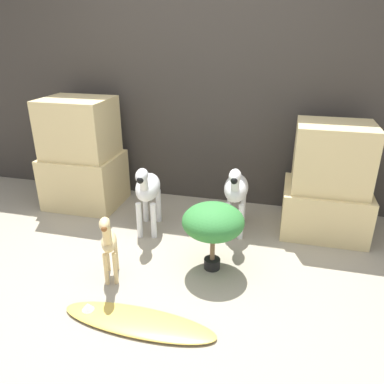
{
  "coord_description": "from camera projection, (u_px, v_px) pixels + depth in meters",
  "views": [
    {
      "loc": [
        0.75,
        -1.92,
        1.65
      ],
      "look_at": [
        0.03,
        0.93,
        0.36
      ],
      "focal_mm": 35.0,
      "sensor_mm": 36.0,
      "label": 1
    }
  ],
  "objects": [
    {
      "name": "ground_plane",
      "position": [
        154.0,
        293.0,
        2.54
      ],
      "size": [
        14.0,
        14.0,
        0.0
      ],
      "primitive_type": "plane",
      "color": "#9E937F"
    },
    {
      "name": "wall_back",
      "position": [
        208.0,
        92.0,
        3.56
      ],
      "size": [
        6.4,
        0.08,
        2.2
      ],
      "color": "#38332D",
      "rests_on": "ground_plane"
    },
    {
      "name": "rock_pillar_left",
      "position": [
        82.0,
        156.0,
        3.66
      ],
      "size": [
        0.71,
        0.58,
        1.06
      ],
      "color": "#DBC184",
      "rests_on": "ground_plane"
    },
    {
      "name": "rock_pillar_right",
      "position": [
        328.0,
        184.0,
        3.17
      ],
      "size": [
        0.71,
        0.58,
        0.96
      ],
      "color": "#DBC184",
      "rests_on": "ground_plane"
    },
    {
      "name": "zebra_right",
      "position": [
        236.0,
        190.0,
        3.17
      ],
      "size": [
        0.23,
        0.55,
        0.65
      ],
      "color": "white",
      "rests_on": "ground_plane"
    },
    {
      "name": "zebra_left",
      "position": [
        147.0,
        189.0,
        3.19
      ],
      "size": [
        0.28,
        0.55,
        0.65
      ],
      "color": "white",
      "rests_on": "ground_plane"
    },
    {
      "name": "giraffe_figurine",
      "position": [
        108.0,
        241.0,
        2.55
      ],
      "size": [
        0.22,
        0.37,
        0.56
      ],
      "color": "#E0C184",
      "rests_on": "ground_plane"
    },
    {
      "name": "potted_palm_front",
      "position": [
        213.0,
        223.0,
        2.66
      ],
      "size": [
        0.45,
        0.45,
        0.52
      ],
      "color": "black",
      "rests_on": "ground_plane"
    },
    {
      "name": "surfboard",
      "position": [
        137.0,
        321.0,
        2.28
      ],
      "size": [
        0.99,
        0.29,
        0.08
      ],
      "color": "gold",
      "rests_on": "ground_plane"
    }
  ]
}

